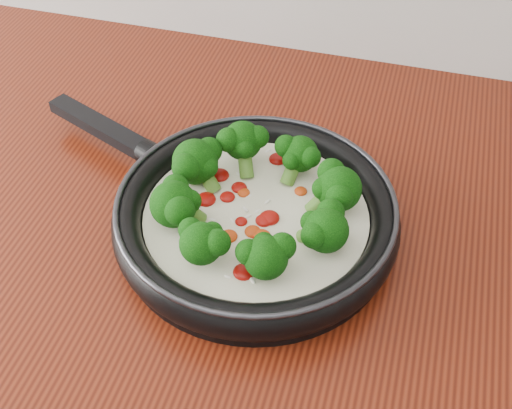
# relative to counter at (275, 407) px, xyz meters

# --- Properties ---
(counter) EXTENTS (1.60, 0.80, 0.90)m
(counter) POSITION_rel_counter_xyz_m (0.00, 0.00, 0.00)
(counter) COLOR #3A0E06
(counter) RESTS_ON ground
(skillet) EXTENTS (0.55, 0.43, 0.09)m
(skillet) POSITION_rel_counter_xyz_m (-0.03, -0.03, 0.48)
(skillet) COLOR black
(skillet) RESTS_ON counter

